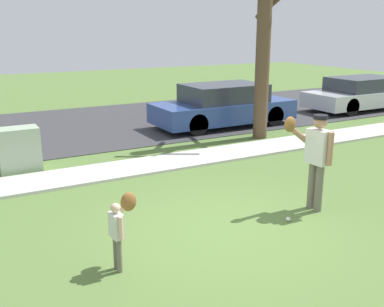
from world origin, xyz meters
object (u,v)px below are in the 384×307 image
(person_child, at_px, (121,222))
(person_adult, at_px, (315,152))
(baseball, at_px, (288,219))
(street_tree_near, at_px, (264,26))
(parked_sedan_silver, at_px, (362,94))
(parked_wagon_blue, at_px, (223,106))
(utility_cabinet, at_px, (19,150))

(person_child, bearing_deg, person_adult, -0.40)
(person_child, xyz_separation_m, baseball, (2.88, 0.09, -0.61))
(person_adult, distance_m, street_tree_near, 5.71)
(person_child, relative_size, parked_sedan_silver, 0.21)
(baseball, distance_m, parked_wagon_blue, 7.42)
(street_tree_near, bearing_deg, parked_wagon_blue, 92.87)
(baseball, relative_size, parked_sedan_silver, 0.02)
(street_tree_near, xyz_separation_m, parked_sedan_silver, (6.16, 1.81, -2.46))
(parked_wagon_blue, bearing_deg, person_child, -130.97)
(person_adult, distance_m, utility_cabinet, 6.25)
(person_adult, height_order, parked_wagon_blue, person_adult)
(utility_cabinet, distance_m, parked_sedan_silver, 12.82)
(parked_sedan_silver, bearing_deg, person_child, -150.73)
(street_tree_near, bearing_deg, utility_cabinet, -179.77)
(person_child, distance_m, parked_sedan_silver, 13.97)
(utility_cabinet, bearing_deg, parked_wagon_blue, 15.95)
(parked_wagon_blue, bearing_deg, street_tree_near, -87.13)
(person_adult, height_order, utility_cabinet, person_adult)
(person_adult, relative_size, street_tree_near, 0.29)
(person_adult, relative_size, parked_wagon_blue, 0.37)
(person_child, distance_m, baseball, 2.95)
(street_tree_near, xyz_separation_m, parked_wagon_blue, (-0.09, 1.81, -2.42))
(utility_cabinet, bearing_deg, street_tree_near, 0.23)
(person_child, xyz_separation_m, parked_wagon_blue, (5.93, 6.83, 0.02))
(street_tree_near, height_order, parked_wagon_blue, street_tree_near)
(person_child, bearing_deg, baseball, -3.17)
(person_adult, bearing_deg, utility_cabinet, -54.10)
(street_tree_near, bearing_deg, parked_sedan_silver, 16.39)
(person_adult, height_order, baseball, person_adult)
(baseball, relative_size, utility_cabinet, 0.08)
(baseball, height_order, street_tree_near, street_tree_near)
(parked_sedan_silver, bearing_deg, person_adult, -142.78)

